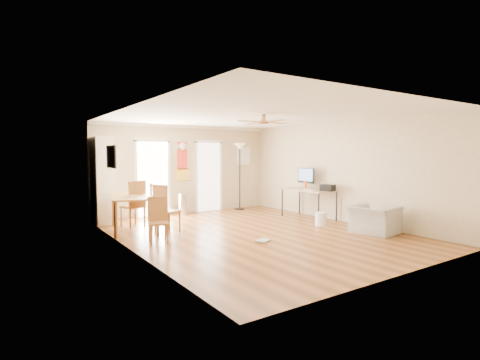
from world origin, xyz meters
TOP-DOWN VIEW (x-y plane):
  - floor at (0.00, 0.00)m, footprint 7.00×7.00m
  - ceiling at (0.00, 0.00)m, footprint 5.50×7.00m
  - wall_back at (0.00, 3.50)m, footprint 5.50×0.04m
  - wall_front at (0.00, -3.50)m, footprint 5.50×0.04m
  - wall_left at (-2.75, 0.00)m, footprint 0.04×7.00m
  - wall_right at (2.75, 0.00)m, footprint 0.04×7.00m
  - crown_molding at (0.00, 0.00)m, footprint 5.50×7.00m
  - kitchen_doorway at (-1.05, 3.48)m, footprint 0.90×0.10m
  - bathroom_doorway at (0.75, 3.48)m, footprint 0.80×0.10m
  - wall_decal at (-0.13, 3.48)m, footprint 0.46×0.03m
  - ac_grille at (2.05, 3.47)m, footprint 0.50×0.04m
  - framed_poster at (-2.73, 1.40)m, footprint 0.04×0.66m
  - ceiling_fan at (0.00, -0.30)m, footprint 1.24×1.24m
  - bookshelf at (-2.51, 3.20)m, footprint 0.48×1.00m
  - dining_table at (-2.15, 1.75)m, footprint 1.32×1.80m
  - dining_chair_right_a at (-1.60, 1.55)m, footprint 0.57×0.57m
  - dining_chair_right_b at (-1.60, 1.13)m, footprint 0.57×0.57m
  - dining_chair_near at (-2.13, 0.30)m, footprint 0.45×0.45m
  - dining_chair_far at (-2.02, 2.27)m, footprint 0.56×0.56m
  - trash_can at (-0.23, 3.23)m, footprint 0.30×0.30m
  - torchiere_lamp at (1.71, 3.16)m, footprint 0.45×0.45m
  - computer_desk at (2.33, 0.72)m, footprint 0.74×1.49m
  - imac at (2.47, 0.97)m, footprint 0.27×0.61m
  - keyboard at (2.20, 0.52)m, footprint 0.25×0.43m
  - printer at (2.45, 0.14)m, footprint 0.36×0.39m
  - orange_bottle at (2.30, 0.82)m, footprint 0.09×0.09m
  - wastebasket_a at (1.89, -0.17)m, footprint 0.35×0.35m
  - floor_cloth at (-0.36, -0.76)m, footprint 0.35×0.33m
  - armchair at (2.15, -1.50)m, footprint 0.95×1.05m

SIDE VIEW (x-z plane):
  - floor at x=0.00m, z-range 0.00..0.00m
  - floor_cloth at x=-0.36m, z-range 0.00..0.04m
  - wastebasket_a at x=1.89m, z-range 0.00..0.32m
  - trash_can at x=-0.23m, z-range 0.00..0.61m
  - armchair at x=2.15m, z-range 0.00..0.62m
  - computer_desk at x=2.33m, z-range 0.00..0.80m
  - dining_table at x=-2.15m, z-range 0.00..0.81m
  - dining_chair_near at x=-2.13m, z-range 0.00..0.90m
  - dining_chair_right_b at x=-1.60m, z-range 0.00..1.08m
  - dining_chair_right_a at x=-1.60m, z-range 0.00..1.09m
  - dining_chair_far at x=-2.02m, z-range 0.00..1.11m
  - keyboard at x=2.20m, z-range 0.80..0.81m
  - printer at x=2.45m, z-range 0.80..0.97m
  - orange_bottle at x=2.30m, z-range 0.80..1.02m
  - torchiere_lamp at x=1.71m, z-range 0.00..2.10m
  - kitchen_doorway at x=-1.05m, z-range 0.00..2.10m
  - bathroom_doorway at x=0.75m, z-range 0.00..2.10m
  - imac at x=2.47m, z-range 0.80..1.37m
  - bookshelf at x=-2.51m, z-range 0.00..2.19m
  - wall_back at x=0.00m, z-range 0.00..2.60m
  - wall_front at x=0.00m, z-range 0.00..2.60m
  - wall_left at x=-2.75m, z-range 0.00..2.60m
  - wall_right at x=2.75m, z-range 0.00..2.60m
  - wall_decal at x=-0.13m, z-range 1.00..2.10m
  - ac_grille at x=2.05m, z-range 1.40..2.00m
  - framed_poster at x=-2.73m, z-range 1.46..1.94m
  - ceiling_fan at x=0.00m, z-range 2.33..2.53m
  - crown_molding at x=0.00m, z-range 2.52..2.60m
  - ceiling at x=0.00m, z-range 2.60..2.60m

